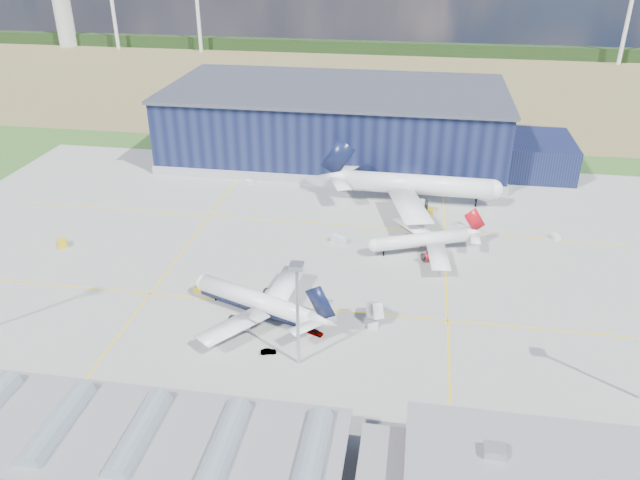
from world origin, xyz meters
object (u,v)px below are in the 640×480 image
Objects in this scene: airliner_widebody at (419,175)px; gse_tug_b at (201,288)px; gse_van_a at (263,303)px; light_mast_center at (297,298)px; gse_van_b at (338,240)px; gse_van_c at (574,448)px; car_a at (315,332)px; airliner_navy at (256,292)px; airstair at (374,314)px; hangar at (343,126)px; car_b at (268,352)px; gse_tug_a at (62,243)px; gse_cart_a at (555,237)px; gse_tug_c at (430,211)px; gse_cart_b at (249,182)px; airliner_red at (422,233)px.

gse_tug_b is at bearing -128.34° from airliner_widebody.
gse_tug_b is 17.29m from gse_van_a.
light_mast_center is at bearing -26.01° from gse_tug_b.
gse_van_b reaches higher than gse_tug_b.
gse_van_a is 1.10× the size of gse_van_c.
gse_van_c is 1.22× the size of car_a.
airstair is at bearing -154.10° from airliner_navy.
hangar is 45.22× the size of car_b.
gse_tug_a is at bearing 90.53° from car_a.
gse_cart_a is 0.97× the size of gse_tug_c.
gse_tug_b is 0.98× the size of car_b.
gse_cart_a is at bearing -41.02° from hangar.
gse_van_b is at bearing -92.48° from gse_cart_b.
gse_tug_b reaches higher than gse_tug_c.
gse_van_c is (84.89, -108.00, 0.43)m from gse_cart_b.
gse_cart_b is 94.32m from car_b.
gse_cart_b is 0.80× the size of car_a.
airliner_navy is at bearing -166.87° from gse_van_b.
gse_van_a reaches higher than gse_cart_b.
airliner_red reaches higher than gse_van_b.
airstair is at bearing -96.47° from gse_tug_c.
car_a is (-58.91, -55.65, -0.01)m from gse_cart_a.
gse_van_a is at bearing -167.87° from gse_van_b.
light_mast_center reaches higher than gse_cart_a.
gse_van_a is 1.68× the size of gse_cart_a.
airliner_red is 33.29m from airliner_widebody.
gse_tug_a reaches higher than gse_cart_a.
airliner_widebody is (21.60, 85.00, -5.97)m from light_mast_center.
hangar reaches higher than car_a.
light_mast_center is (7.19, -124.80, 3.82)m from hangar.
gse_tug_b is 0.57× the size of airstair.
gse_cart_b is 0.66× the size of gse_van_c.
gse_tug_a is at bearing -0.28° from airliner_navy.
airstair is (20.96, -107.44, -9.84)m from hangar.
gse_van_c is at bearing -116.39° from gse_van_a.
car_b is at bearing 97.20° from gse_van_c.
gse_cart_b is (-35.77, 38.50, -0.36)m from gse_van_b.
airliner_navy is (-5.36, -109.51, -5.42)m from hangar.
light_mast_center reaches higher than gse_tug_a.
gse_tug_a is 136.80m from gse_cart_a.
hangar reaches higher than airliner_red.
airliner_widebody reaches higher than car_b.
hangar is 38.01× the size of gse_tug_a.
gse_van_a is 17.73m from car_b.
gse_cart_a is at bearing -24.79° from car_a.
gse_van_b is 0.78× the size of airstair.
car_b is (5.83, -13.29, -5.66)m from airliner_navy.
light_mast_center reaches higher than gse_tug_c.
gse_van_b is at bearing -122.47° from airliner_widebody.
airstair reaches higher than gse_tug_b.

